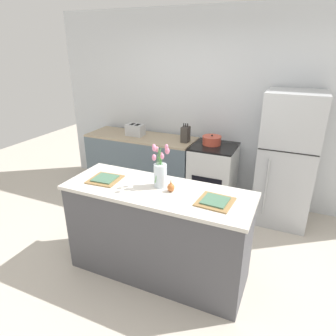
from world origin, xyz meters
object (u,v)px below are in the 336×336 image
at_px(flower_vase, 160,172).
at_px(toaster, 135,130).
at_px(refrigerator, 287,160).
at_px(plate_setting_right, 215,201).
at_px(stove_range, 213,176).
at_px(knife_block, 185,134).
at_px(plate_setting_left, 105,179).
at_px(cooking_pot, 212,140).
at_px(pear_figurine, 171,187).

distance_m(flower_vase, toaster, 1.91).
height_order(refrigerator, plate_setting_right, refrigerator).
relative_size(stove_range, knife_block, 3.40).
relative_size(refrigerator, knife_block, 6.33).
xyz_separation_m(stove_range, plate_setting_left, (-0.66, -1.62, 0.51)).
bearing_deg(cooking_pot, plate_setting_left, -110.13).
distance_m(pear_figurine, plate_setting_right, 0.43).
distance_m(refrigerator, pear_figurine, 1.84).
bearing_deg(stove_range, refrigerator, 0.04).
bearing_deg(plate_setting_left, toaster, 109.81).
bearing_deg(cooking_pot, stove_range, -36.47).
xyz_separation_m(plate_setting_right, cooking_pot, (-0.52, 1.66, 0.01)).
bearing_deg(plate_setting_left, pear_figurine, 2.98).
xyz_separation_m(refrigerator, plate_setting_left, (-1.61, -1.63, 0.11)).
distance_m(pear_figurine, knife_block, 1.66).
distance_m(refrigerator, cooking_pot, 1.01).
distance_m(stove_range, flower_vase, 1.66).
height_order(plate_setting_left, plate_setting_right, same).
relative_size(stove_range, refrigerator, 0.54).
xyz_separation_m(stove_range, plate_setting_right, (0.46, -1.62, 0.51)).
distance_m(stove_range, plate_setting_right, 1.76).
relative_size(flower_vase, plate_setting_left, 1.38).
distance_m(flower_vase, cooking_pot, 1.57).
bearing_deg(toaster, plate_setting_right, -43.46).
bearing_deg(plate_setting_right, flower_vase, 170.23).
bearing_deg(knife_block, stove_range, -0.40).
bearing_deg(cooking_pot, knife_block, -174.39).
xyz_separation_m(flower_vase, toaster, (-1.15, 1.53, -0.10)).
xyz_separation_m(flower_vase, plate_setting_left, (-0.56, -0.10, -0.14)).
bearing_deg(pear_figurine, toaster, 128.99).
xyz_separation_m(flower_vase, cooking_pot, (0.05, 1.57, -0.13)).
distance_m(pear_figurine, cooking_pot, 1.63).
bearing_deg(pear_figurine, flower_vase, 156.03).
xyz_separation_m(plate_setting_left, cooking_pot, (0.61, 1.66, 0.01)).
relative_size(flower_vase, plate_setting_right, 1.38).
distance_m(flower_vase, knife_block, 1.57).
xyz_separation_m(refrigerator, plate_setting_right, (-0.49, -1.63, 0.11)).
height_order(stove_range, pear_figurine, pear_figurine).
bearing_deg(stove_range, plate_setting_left, -112.25).
xyz_separation_m(plate_setting_right, knife_block, (-0.90, 1.63, 0.06)).
bearing_deg(pear_figurine, cooking_pot, 93.17).
bearing_deg(pear_figurine, plate_setting_left, -177.02).
distance_m(stove_range, refrigerator, 1.03).
height_order(pear_figurine, cooking_pot, pear_figurine).
relative_size(flower_vase, knife_block, 1.59).
height_order(stove_range, knife_block, knife_block).
height_order(plate_setting_left, cooking_pot, cooking_pot).
bearing_deg(knife_block, pear_figurine, -73.61).
relative_size(plate_setting_left, toaster, 1.11).
height_order(stove_range, cooking_pot, cooking_pot).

